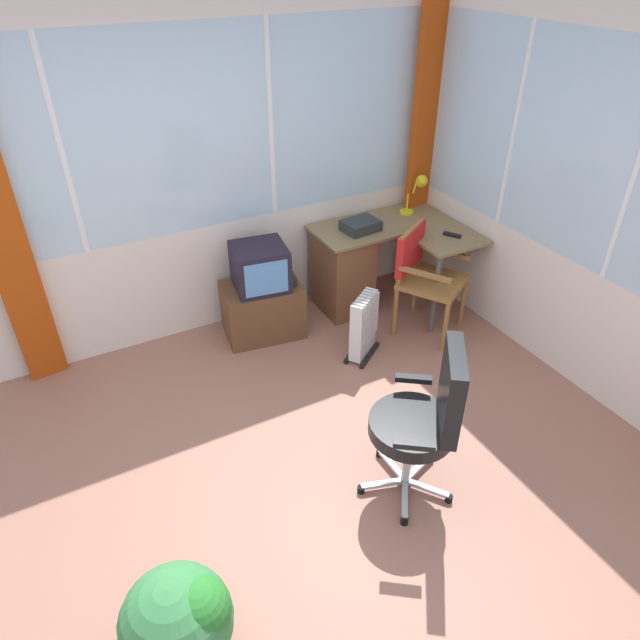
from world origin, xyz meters
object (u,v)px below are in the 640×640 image
(desk, at_px, (350,267))
(space_heater, at_px, (364,325))
(tv_on_stand, at_px, (262,296))
(tv_remote, at_px, (452,235))
(wooden_armchair, at_px, (420,266))
(potted_plant, at_px, (180,622))
(desk_lamp, at_px, (419,189))
(paper_tray, at_px, (361,225))
(office_chair, at_px, (427,414))

(desk, relative_size, space_heater, 2.25)
(tv_on_stand, bearing_deg, space_heater, -47.58)
(tv_remote, relative_size, wooden_armchair, 0.16)
(potted_plant, bearing_deg, desk_lamp, 38.48)
(paper_tray, distance_m, potted_plant, 3.31)
(desk_lamp, distance_m, tv_remote, 0.57)
(potted_plant, bearing_deg, office_chair, 11.40)
(desk_lamp, distance_m, paper_tray, 0.67)
(wooden_armchair, xyz_separation_m, space_heater, (-0.60, -0.13, -0.31))
(paper_tray, distance_m, space_heater, 0.90)
(paper_tray, height_order, space_heater, paper_tray)
(paper_tray, height_order, potted_plant, paper_tray)
(tv_remote, xyz_separation_m, space_heater, (-0.96, -0.19, -0.49))
(space_heater, bearing_deg, wooden_armchair, 11.79)
(paper_tray, bearing_deg, desk_lamp, 5.75)
(paper_tray, bearing_deg, space_heater, -117.68)
(desk, height_order, space_heater, desk)
(wooden_armchair, xyz_separation_m, office_chair, (-1.03, -1.45, 0.02))
(desk_lamp, xyz_separation_m, wooden_armchair, (-0.38, -0.59, -0.39))
(tv_on_stand, bearing_deg, potted_plant, -121.26)
(tv_on_stand, bearing_deg, paper_tray, 0.06)
(potted_plant, bearing_deg, space_heater, 39.56)
(wooden_armchair, relative_size, space_heater, 1.66)
(paper_tray, height_order, tv_on_stand, paper_tray)
(desk_lamp, relative_size, wooden_armchair, 0.39)
(wooden_armchair, bearing_deg, space_heater, -168.21)
(paper_tray, bearing_deg, tv_remote, -36.64)
(desk_lamp, bearing_deg, space_heater, -143.80)
(desk_lamp, height_order, potted_plant, desk_lamp)
(office_chair, distance_m, potted_plant, 1.62)
(tv_remote, distance_m, potted_plant, 3.51)
(desk_lamp, height_order, tv_on_stand, desk_lamp)
(desk, distance_m, office_chair, 2.13)
(desk_lamp, xyz_separation_m, paper_tray, (-0.64, -0.06, -0.18))
(office_chair, xyz_separation_m, space_heater, (0.43, 1.33, -0.34))
(paper_tray, bearing_deg, tv_on_stand, -179.94)
(paper_tray, xyz_separation_m, potted_plant, (-2.33, -2.30, -0.47))
(tv_on_stand, relative_size, potted_plant, 1.42)
(wooden_armchair, bearing_deg, office_chair, -125.29)
(tv_remote, distance_m, space_heater, 1.09)
(desk, xyz_separation_m, wooden_armchair, (0.34, -0.55, 0.18))
(tv_remote, bearing_deg, potted_plant, -178.71)
(desk, bearing_deg, tv_remote, -34.28)
(desk_lamp, height_order, space_heater, desk_lamp)
(desk, bearing_deg, wooden_armchair, -57.92)
(office_chair, distance_m, tv_on_stand, 2.00)
(desk, relative_size, paper_tray, 4.12)
(desk, relative_size, tv_remote, 8.24)
(space_heater, bearing_deg, potted_plant, -140.44)
(potted_plant, bearing_deg, desk, 45.84)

